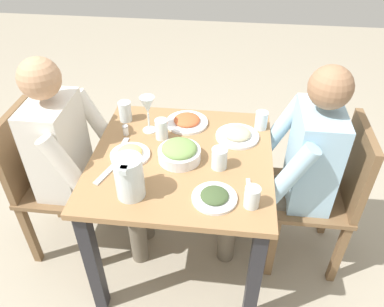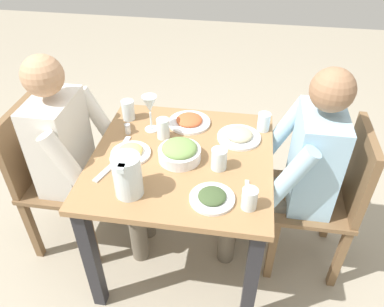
{
  "view_description": "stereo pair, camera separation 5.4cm",
  "coord_description": "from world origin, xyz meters",
  "px_view_note": "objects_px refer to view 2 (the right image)",
  "views": [
    {
      "loc": [
        -1.39,
        -0.21,
        1.83
      ],
      "look_at": [
        -0.03,
        -0.05,
        0.76
      ],
      "focal_mm": 35.5,
      "sensor_mm": 36.0,
      "label": 1
    },
    {
      "loc": [
        -1.38,
        -0.27,
        1.83
      ],
      "look_at": [
        -0.03,
        -0.05,
        0.76
      ],
      "focal_mm": 35.5,
      "sensor_mm": 36.0,
      "label": 2
    }
  ],
  "objects_px": {
    "chair_near": "(329,194)",
    "salad_bowl": "(179,152)",
    "water_glass_near_right": "(163,128)",
    "salt_shaker": "(128,129)",
    "diner_far": "(80,155)",
    "water_glass_far_left": "(128,110)",
    "water_glass_by_pitcher": "(219,159)",
    "plate_rice_curry": "(189,121)",
    "plate_fries": "(131,152)",
    "wine_glass": "(150,106)",
    "water_pitcher": "(128,175)",
    "chair_far": "(49,173)",
    "plate_beans": "(239,136)",
    "water_glass_far_right": "(264,122)",
    "diner_near": "(293,168)",
    "water_glass_center": "(249,199)",
    "plate_dolmas": "(212,197)",
    "dining_table": "(182,176)"
  },
  "relations": [
    {
      "from": "chair_near",
      "to": "salad_bowl",
      "type": "bearing_deg",
      "value": 98.25
    },
    {
      "from": "water_glass_near_right",
      "to": "salt_shaker",
      "type": "xyz_separation_m",
      "value": [
        0.01,
        0.19,
        -0.02
      ]
    },
    {
      "from": "diner_far",
      "to": "water_glass_far_left",
      "type": "relative_size",
      "value": 10.72
    },
    {
      "from": "diner_far",
      "to": "water_glass_by_pitcher",
      "type": "relative_size",
      "value": 11.6
    },
    {
      "from": "chair_near",
      "to": "plate_rice_curry",
      "type": "relative_size",
      "value": 3.92
    },
    {
      "from": "plate_fries",
      "to": "wine_glass",
      "type": "distance_m",
      "value": 0.26
    },
    {
      "from": "salt_shaker",
      "to": "water_glass_far_left",
      "type": "bearing_deg",
      "value": 14.33
    },
    {
      "from": "water_pitcher",
      "to": "salt_shaker",
      "type": "xyz_separation_m",
      "value": [
        0.42,
        0.13,
        -0.07
      ]
    },
    {
      "from": "plate_fries",
      "to": "plate_rice_curry",
      "type": "relative_size",
      "value": 0.84
    },
    {
      "from": "chair_far",
      "to": "plate_fries",
      "type": "distance_m",
      "value": 0.55
    },
    {
      "from": "water_pitcher",
      "to": "plate_beans",
      "type": "distance_m",
      "value": 0.64
    },
    {
      "from": "diner_far",
      "to": "plate_fries",
      "type": "height_order",
      "value": "diner_far"
    },
    {
      "from": "water_glass_far_right",
      "to": "salt_shaker",
      "type": "relative_size",
      "value": 1.77
    },
    {
      "from": "water_pitcher",
      "to": "diner_near",
      "type": "bearing_deg",
      "value": -62.73
    },
    {
      "from": "diner_near",
      "to": "chair_far",
      "type": "bearing_deg",
      "value": 92.92
    },
    {
      "from": "diner_far",
      "to": "wine_glass",
      "type": "relative_size",
      "value": 5.97
    },
    {
      "from": "salad_bowl",
      "to": "water_glass_far_right",
      "type": "relative_size",
      "value": 2.08
    },
    {
      "from": "water_glass_center",
      "to": "plate_dolmas",
      "type": "bearing_deg",
      "value": 83.21
    },
    {
      "from": "plate_rice_curry",
      "to": "wine_glass",
      "type": "bearing_deg",
      "value": 115.25
    },
    {
      "from": "plate_beans",
      "to": "water_glass_by_pitcher",
      "type": "height_order",
      "value": "water_glass_by_pitcher"
    },
    {
      "from": "water_pitcher",
      "to": "water_glass_far_left",
      "type": "distance_m",
      "value": 0.58
    },
    {
      "from": "chair_far",
      "to": "plate_dolmas",
      "type": "height_order",
      "value": "chair_far"
    },
    {
      "from": "water_glass_far_right",
      "to": "water_pitcher",
      "type": "bearing_deg",
      "value": 135.61
    },
    {
      "from": "plate_fries",
      "to": "wine_glass",
      "type": "bearing_deg",
      "value": -12.1
    },
    {
      "from": "water_pitcher",
      "to": "water_glass_center",
      "type": "bearing_deg",
      "value": -90.82
    },
    {
      "from": "plate_rice_curry",
      "to": "plate_beans",
      "type": "xyz_separation_m",
      "value": [
        -0.1,
        -0.27,
        0.0
      ]
    },
    {
      "from": "plate_dolmas",
      "to": "water_glass_center",
      "type": "height_order",
      "value": "water_glass_center"
    },
    {
      "from": "plate_fries",
      "to": "water_glass_by_pitcher",
      "type": "distance_m",
      "value": 0.42
    },
    {
      "from": "plate_fries",
      "to": "dining_table",
      "type": "bearing_deg",
      "value": -84.11
    },
    {
      "from": "water_glass_far_right",
      "to": "water_glass_near_right",
      "type": "height_order",
      "value": "water_glass_near_right"
    },
    {
      "from": "salad_bowl",
      "to": "plate_rice_curry",
      "type": "height_order",
      "value": "salad_bowl"
    },
    {
      "from": "water_pitcher",
      "to": "water_glass_near_right",
      "type": "height_order",
      "value": "water_pitcher"
    },
    {
      "from": "chair_near",
      "to": "diner_near",
      "type": "relative_size",
      "value": 0.75
    },
    {
      "from": "plate_beans",
      "to": "water_glass_far_right",
      "type": "height_order",
      "value": "water_glass_far_right"
    },
    {
      "from": "plate_beans",
      "to": "water_glass_far_left",
      "type": "xyz_separation_m",
      "value": [
        0.09,
        0.6,
        0.04
      ]
    },
    {
      "from": "plate_fries",
      "to": "water_glass_far_left",
      "type": "height_order",
      "value": "water_glass_far_left"
    },
    {
      "from": "plate_beans",
      "to": "plate_rice_curry",
      "type": "bearing_deg",
      "value": 70.48
    },
    {
      "from": "plate_beans",
      "to": "salt_shaker",
      "type": "relative_size",
      "value": 4.04
    },
    {
      "from": "salt_shaker",
      "to": "chair_near",
      "type": "bearing_deg",
      "value": -93.19
    },
    {
      "from": "diner_near",
      "to": "wine_glass",
      "type": "distance_m",
      "value": 0.77
    },
    {
      "from": "dining_table",
      "to": "chair_near",
      "type": "xyz_separation_m",
      "value": [
        0.09,
        -0.74,
        -0.09
      ]
    },
    {
      "from": "water_glass_far_right",
      "to": "water_glass_by_pitcher",
      "type": "height_order",
      "value": "water_glass_by_pitcher"
    },
    {
      "from": "plate_dolmas",
      "to": "diner_far",
      "type": "bearing_deg",
      "value": 67.76
    },
    {
      "from": "chair_near",
      "to": "plate_rice_curry",
      "type": "xyz_separation_m",
      "value": [
        0.19,
        0.75,
        0.24
      ]
    },
    {
      "from": "diner_near",
      "to": "wine_glass",
      "type": "relative_size",
      "value": 5.97
    },
    {
      "from": "diner_far",
      "to": "water_glass_far_right",
      "type": "relative_size",
      "value": 12.22
    },
    {
      "from": "wine_glass",
      "to": "water_glass_far_right",
      "type": "bearing_deg",
      "value": -81.06
    },
    {
      "from": "plate_fries",
      "to": "water_glass_near_right",
      "type": "bearing_deg",
      "value": -36.8
    },
    {
      "from": "plate_rice_curry",
      "to": "wine_glass",
      "type": "xyz_separation_m",
      "value": [
        -0.09,
        0.18,
        0.13
      ]
    },
    {
      "from": "plate_dolmas",
      "to": "plate_rice_curry",
      "type": "bearing_deg",
      "value": 18.64
    }
  ]
}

